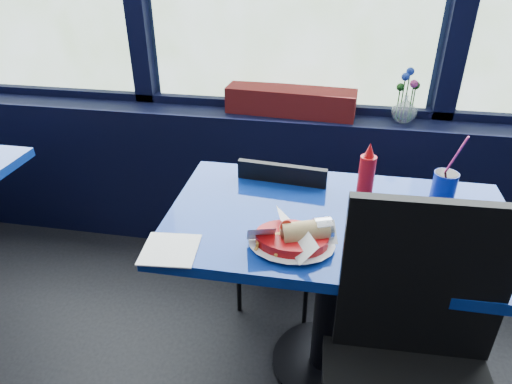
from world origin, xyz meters
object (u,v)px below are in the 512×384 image
food_basket (293,238)px  near_table (335,259)px  planter_box (291,101)px  chair_near_back (281,225)px  chair_near_front (415,367)px  soda_cup (443,189)px  flower_vase (405,106)px  ketchup_bottle (367,174)px

food_basket → near_table: bearing=57.0°
near_table → planter_box: size_ratio=1.84×
chair_near_back → planter_box: planter_box is taller
chair_near_front → planter_box: size_ratio=1.60×
chair_near_front → soda_cup: chair_near_front is taller
near_table → flower_vase: bearing=71.7°
chair_near_front → ketchup_bottle: chair_near_front is taller
planter_box → flower_vase: size_ratio=2.51×
ketchup_bottle → soda_cup: (0.27, -0.02, -0.03)m
ketchup_bottle → planter_box: bearing=116.7°
chair_near_back → planter_box: bearing=-81.3°
planter_box → flower_vase: 0.56m
food_basket → ketchup_bottle: size_ratio=1.14×
flower_vase → soda_cup: 0.73m
food_basket → soda_cup: size_ratio=0.89×
chair_near_front → planter_box: chair_near_front is taller
chair_near_front → chair_near_back: 0.93m
flower_vase → soda_cup: (0.07, -0.72, -0.06)m
near_table → soda_cup: 0.46m
near_table → planter_box: 0.96m
planter_box → food_basket: size_ratio=2.57×
chair_near_back → ketchup_bottle: ketchup_bottle is taller
chair_near_back → near_table: bearing=131.8°
chair_near_back → ketchup_bottle: (0.33, -0.17, 0.37)m
food_basket → planter_box: bearing=100.6°
chair_near_back → food_basket: food_basket is taller
flower_vase → food_basket: bearing=-112.1°
chair_near_front → food_basket: 0.50m
ketchup_bottle → flower_vase: bearing=74.1°
planter_box → soda_cup: size_ratio=2.28×
near_table → planter_box: planter_box is taller
food_basket → soda_cup: (0.50, 0.33, 0.04)m
near_table → ketchup_bottle: bearing=62.0°
flower_vase → soda_cup: bearing=-84.6°
chair_near_front → chair_near_back: (-0.47, 0.80, -0.12)m
near_table → soda_cup: size_ratio=4.20×
flower_vase → food_basket: 1.14m
near_table → food_basket: (-0.14, -0.19, 0.21)m
planter_box → ketchup_bottle: 0.80m
chair_near_front → ketchup_bottle: size_ratio=4.71×
planter_box → ketchup_bottle: size_ratio=2.94×
soda_cup → food_basket: bearing=-146.1°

